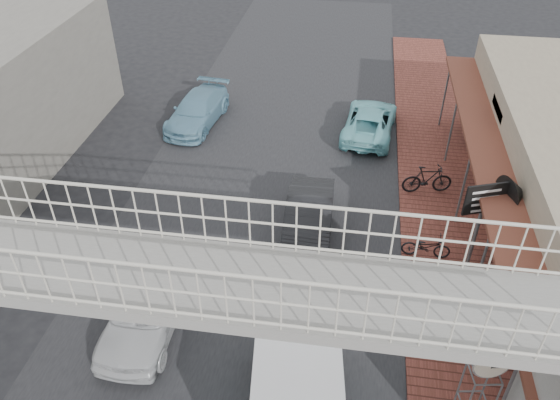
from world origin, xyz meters
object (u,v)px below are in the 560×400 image
(dark_sedan, at_px, (308,221))
(motorcycle_far, at_px, (427,179))
(white_hatchback, at_px, (147,303))
(angkot_far, at_px, (197,110))
(angkot_curb, at_px, (370,121))
(arrow_sign, at_px, (512,196))
(angkot_van, at_px, (297,396))
(motorcycle_near, at_px, (426,246))
(street_clock, at_px, (487,366))

(dark_sedan, relative_size, motorcycle_far, 2.34)
(white_hatchback, distance_m, angkot_far, 11.77)
(motorcycle_far, bearing_deg, white_hatchback, 121.24)
(angkot_curb, distance_m, arrow_sign, 9.26)
(angkot_curb, bearing_deg, arrow_sign, 122.81)
(angkot_curb, height_order, arrow_sign, arrow_sign)
(motorcycle_far, bearing_deg, angkot_van, 148.95)
(motorcycle_near, distance_m, arrow_sign, 3.11)
(white_hatchback, distance_m, motorcycle_far, 11.11)
(angkot_far, bearing_deg, motorcycle_far, -15.33)
(arrow_sign, bearing_deg, angkot_van, -150.45)
(dark_sedan, bearing_deg, angkot_curb, 74.22)
(angkot_far, distance_m, motorcycle_far, 10.77)
(white_hatchback, xyz_separation_m, dark_sedan, (4.04, 4.37, -0.05))
(street_clock, distance_m, arrow_sign, 6.26)
(angkot_curb, distance_m, angkot_far, 7.76)
(motorcycle_near, bearing_deg, white_hatchback, 116.69)
(angkot_curb, bearing_deg, motorcycle_near, 110.10)
(white_hatchback, bearing_deg, street_clock, -15.15)
(dark_sedan, relative_size, motorcycle_near, 2.84)
(street_clock, bearing_deg, dark_sedan, 113.76)
(white_hatchback, height_order, dark_sedan, white_hatchback)
(angkot_curb, bearing_deg, street_clock, 106.15)
(dark_sedan, distance_m, motorcycle_far, 5.20)
(dark_sedan, distance_m, angkot_far, 9.33)
(motorcycle_near, bearing_deg, street_clock, -174.91)
(angkot_far, bearing_deg, white_hatchback, -74.21)
(dark_sedan, xyz_separation_m, angkot_van, (0.50, -7.04, 0.67))
(angkot_curb, distance_m, motorcycle_far, 4.82)
(angkot_curb, xyz_separation_m, angkot_van, (-1.40, -14.51, 0.77))
(dark_sedan, xyz_separation_m, angkot_far, (-5.86, 7.26, -0.07))
(white_hatchback, xyz_separation_m, angkot_far, (-1.82, 11.63, -0.11))
(angkot_van, height_order, arrow_sign, arrow_sign)
(angkot_van, xyz_separation_m, motorcycle_far, (3.61, 10.22, -0.72))
(dark_sedan, bearing_deg, angkot_van, -87.45)
(angkot_far, relative_size, motorcycle_far, 2.41)
(angkot_far, bearing_deg, dark_sedan, -44.18)
(dark_sedan, height_order, angkot_van, angkot_van)
(motorcycle_near, xyz_separation_m, motorcycle_far, (0.25, 3.64, 0.16))
(motorcycle_near, height_order, arrow_sign, arrow_sign)
(angkot_van, bearing_deg, angkot_curb, 77.68)
(motorcycle_near, bearing_deg, angkot_curb, 14.25)
(angkot_curb, xyz_separation_m, arrow_sign, (4.03, -8.04, 2.20))
(white_hatchback, bearing_deg, dark_sedan, 47.18)
(angkot_far, distance_m, street_clock, 17.38)
(angkot_van, bearing_deg, arrow_sign, 43.15)
(angkot_van, bearing_deg, angkot_far, 107.16)
(motorcycle_far, height_order, arrow_sign, arrow_sign)
(white_hatchback, height_order, arrow_sign, arrow_sign)
(angkot_far, relative_size, angkot_van, 0.97)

